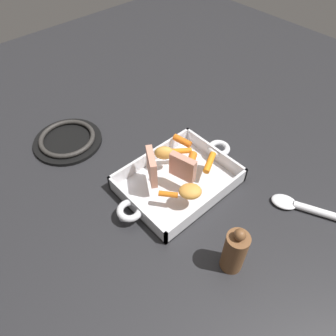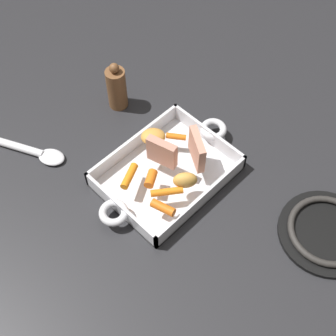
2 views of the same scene
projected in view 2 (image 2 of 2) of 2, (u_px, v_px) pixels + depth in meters
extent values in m
plane|color=#232326|center=(167.00, 176.00, 1.10)|extent=(2.28, 2.28, 0.00)
cube|color=silver|center=(167.00, 175.00, 1.10)|extent=(0.30, 0.23, 0.01)
cube|color=silver|center=(134.00, 144.00, 1.13)|extent=(0.30, 0.01, 0.05)
cube|color=silver|center=(202.00, 200.00, 1.04)|extent=(0.30, 0.01, 0.05)
cube|color=silver|center=(208.00, 136.00, 1.14)|extent=(0.01, 0.23, 0.05)
cube|color=silver|center=(120.00, 209.00, 1.03)|extent=(0.01, 0.23, 0.05)
torus|color=silver|center=(213.00, 129.00, 1.14)|extent=(0.07, 0.07, 0.02)
torus|color=silver|center=(114.00, 213.00, 1.01)|extent=(0.07, 0.07, 0.02)
cube|color=tan|center=(163.00, 152.00, 1.04)|extent=(0.04, 0.07, 0.07)
cube|color=tan|center=(197.00, 149.00, 1.04)|extent=(0.06, 0.08, 0.08)
cylinder|color=orange|center=(129.00, 176.00, 1.04)|extent=(0.07, 0.05, 0.02)
cylinder|color=orange|center=(167.00, 192.00, 1.01)|extent=(0.07, 0.06, 0.02)
cylinder|color=orange|center=(176.00, 137.00, 1.10)|extent=(0.04, 0.05, 0.02)
cylinder|color=orange|center=(163.00, 208.00, 0.99)|extent=(0.03, 0.06, 0.02)
cylinder|color=orange|center=(151.00, 179.00, 1.03)|extent=(0.05, 0.04, 0.03)
ellipsoid|color=gold|center=(185.00, 180.00, 1.02)|extent=(0.06, 0.06, 0.04)
ellipsoid|color=gold|center=(153.00, 137.00, 1.09)|extent=(0.07, 0.07, 0.03)
cylinder|color=black|center=(326.00, 233.00, 1.01)|extent=(0.21, 0.21, 0.01)
torus|color=#2D2B28|center=(327.00, 230.00, 1.00)|extent=(0.17, 0.17, 0.01)
cylinder|color=white|center=(16.00, 146.00, 1.14)|extent=(0.08, 0.14, 0.02)
ellipsoid|color=white|center=(52.00, 157.00, 1.12)|extent=(0.07, 0.08, 0.02)
cylinder|color=brown|center=(117.00, 89.00, 1.18)|extent=(0.05, 0.05, 0.12)
sphere|color=brown|center=(114.00, 68.00, 1.12)|extent=(0.02, 0.02, 0.02)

